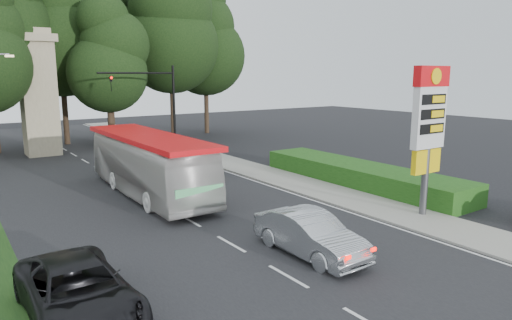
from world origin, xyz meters
TOP-DOWN VIEW (x-y plane):
  - ground at (0.00, 0.00)m, footprint 120.00×120.00m
  - road_surface at (0.00, 12.00)m, footprint 14.00×80.00m
  - sidewalk_right at (8.50, 12.00)m, footprint 3.00×80.00m
  - hedge at (11.50, 8.00)m, footprint 3.00×14.00m
  - gas_station_pylon at (9.20, 1.99)m, footprint 2.10×0.45m
  - traffic_signal_mast at (5.68, 24.00)m, footprint 6.10×0.35m
  - monument at (-2.00, 30.00)m, footprint 3.00×3.00m
  - tree_center_right at (1.00, 35.00)m, footprint 9.24×9.24m
  - tree_east_near at (6.00, 37.00)m, footprint 8.12×8.12m
  - tree_east_mid at (11.00, 33.00)m, footprint 9.52×9.52m
  - tree_far_east at (16.00, 35.00)m, footprint 8.68×8.68m
  - tree_monument_right at (3.50, 29.50)m, footprint 6.72×6.72m
  - transit_bus at (0.30, 12.88)m, footprint 3.01×11.93m
  - sedan_silver at (1.81, 1.51)m, footprint 1.70×4.80m
  - suv_charcoal at (-6.20, 1.72)m, footprint 2.59×5.51m

SIDE VIEW (x-z plane):
  - ground at x=0.00m, z-range 0.00..0.00m
  - road_surface at x=0.00m, z-range 0.00..0.02m
  - sidewalk_right at x=8.50m, z-range 0.00..0.12m
  - hedge at x=11.50m, z-range 0.00..1.20m
  - suv_charcoal at x=-6.20m, z-range 0.00..1.52m
  - sedan_silver at x=1.81m, z-range 0.00..1.58m
  - transit_bus at x=0.30m, z-range 0.00..3.31m
  - gas_station_pylon at x=9.20m, z-range 1.02..7.87m
  - traffic_signal_mast at x=5.68m, z-range 1.07..8.27m
  - monument at x=-2.00m, z-range 0.08..10.13m
  - tree_monument_right at x=3.50m, z-range 1.41..14.61m
  - tree_east_near at x=6.00m, z-range 1.71..17.66m
  - tree_far_east at x=16.00m, z-range 1.83..18.88m
  - tree_center_right at x=1.00m, z-range 1.94..20.09m
  - tree_east_mid at x=11.00m, z-range 2.00..20.70m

